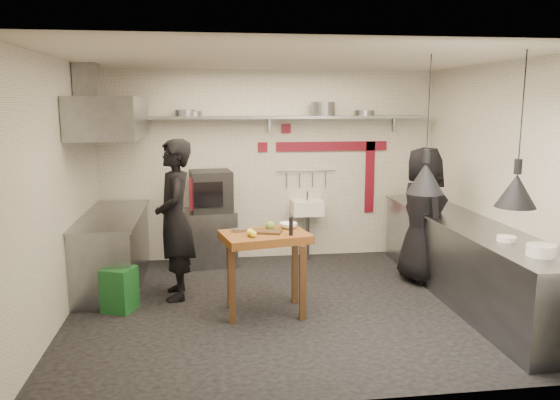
{
  "coord_description": "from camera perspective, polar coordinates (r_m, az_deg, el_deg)",
  "views": [
    {
      "loc": [
        -0.94,
        -5.96,
        2.34
      ],
      "look_at": [
        -0.08,
        0.3,
        1.2
      ],
      "focal_mm": 35.0,
      "sensor_mm": 36.0,
      "label": 1
    }
  ],
  "objects": [
    {
      "name": "oven_stand",
      "position": [
        8.01,
        -7.23,
        -3.87
      ],
      "size": [
        0.76,
        0.71,
        0.8
      ],
      "primitive_type": "cube",
      "rotation": [
        0.0,
        0.0,
        0.12
      ],
      "color": "slate",
      "rests_on": "floor"
    },
    {
      "name": "red_tile_a",
      "position": [
        8.14,
        0.64,
        7.48
      ],
      "size": [
        0.14,
        0.02,
        0.14
      ],
      "primitive_type": "cube",
      "color": "maroon",
      "rests_on": "wall_back"
    },
    {
      "name": "chef_right",
      "position": [
        7.33,
        14.66,
        -1.56
      ],
      "size": [
        0.67,
        0.93,
        1.77
      ],
      "primitive_type": "imported",
      "rotation": [
        0.0,
        0.0,
        1.7
      ],
      "color": "black",
      "rests_on": "floor"
    },
    {
      "name": "pan_far_left",
      "position": [
        7.89,
        -9.84,
        8.95
      ],
      "size": [
        0.39,
        0.39,
        0.09
      ],
      "primitive_type": "cylinder",
      "rotation": [
        0.0,
        0.0,
        -0.42
      ],
      "color": "slate",
      "rests_on": "back_shelf"
    },
    {
      "name": "sink_tap",
      "position": [
        8.14,
        2.88,
        0.45
      ],
      "size": [
        0.03,
        0.03,
        0.14
      ],
      "primitive_type": "cylinder",
      "color": "slate",
      "rests_on": "hand_sink"
    },
    {
      "name": "hood_duct",
      "position": [
        7.15,
        -19.54,
        11.34
      ],
      "size": [
        0.28,
        0.28,
        0.5
      ],
      "primitive_type": "cube",
      "color": "slate",
      "rests_on": "ceiling"
    },
    {
      "name": "sink_drain",
      "position": [
        8.23,
        2.9,
        -3.86
      ],
      "size": [
        0.06,
        0.06,
        0.66
      ],
      "primitive_type": "cylinder",
      "color": "slate",
      "rests_on": "floor"
    },
    {
      "name": "heat_lamp_far",
      "position": [
        5.46,
        23.87,
        6.69
      ],
      "size": [
        0.42,
        0.42,
        1.43
      ],
      "primitive_type": null,
      "rotation": [
        0.0,
        0.0,
        0.13
      ],
      "color": "black",
      "rests_on": "ceiling"
    },
    {
      "name": "ceiling",
      "position": [
        6.05,
        1.21,
        14.59
      ],
      "size": [
        5.0,
        5.0,
        0.0
      ],
      "primitive_type": "plane",
      "color": "beige",
      "rests_on": "floor"
    },
    {
      "name": "chef_left",
      "position": [
        6.6,
        -10.93,
        -2.04
      ],
      "size": [
        0.52,
        0.74,
        1.92
      ],
      "primitive_type": "imported",
      "rotation": [
        0.0,
        0.0,
        -1.48
      ],
      "color": "black",
      "rests_on": "floor"
    },
    {
      "name": "extractor_hood",
      "position": [
        7.11,
        -17.36,
        8.24
      ],
      "size": [
        0.78,
        1.6,
        0.5
      ],
      "primitive_type": "cube",
      "color": "slate",
      "rests_on": "ceiling"
    },
    {
      "name": "counter_left_top",
      "position": [
        7.25,
        -17.23,
        -1.56
      ],
      "size": [
        0.76,
        2.0,
        0.03
      ],
      "primitive_type": "cube",
      "color": "slate",
      "rests_on": "counter_left"
    },
    {
      "name": "plate_stack",
      "position": [
        5.61,
        25.63,
        -4.75
      ],
      "size": [
        0.33,
        0.33,
        0.11
      ],
      "primitive_type": "cylinder",
      "rotation": [
        0.0,
        0.0,
        0.33
      ],
      "color": "white",
      "rests_on": "counter_right_top"
    },
    {
      "name": "lemon_a",
      "position": [
        5.86,
        -3.17,
        -3.41
      ],
      "size": [
        0.09,
        0.09,
        0.08
      ],
      "primitive_type": "sphere",
      "rotation": [
        0.0,
        0.0,
        -0.13
      ],
      "color": "yellow",
      "rests_on": "prep_table"
    },
    {
      "name": "green_bin",
      "position": [
        6.51,
        -16.42,
        -8.92
      ],
      "size": [
        0.42,
        0.42,
        0.5
      ],
      "primitive_type": "cube",
      "rotation": [
        0.0,
        0.0,
        -0.41
      ],
      "color": "#165020",
      "rests_on": "floor"
    },
    {
      "name": "counter_left",
      "position": [
        7.36,
        -17.04,
        -5.11
      ],
      "size": [
        0.7,
        1.9,
        0.9
      ],
      "primitive_type": "cube",
      "color": "slate",
      "rests_on": "floor"
    },
    {
      "name": "prep_table",
      "position": [
        6.13,
        -1.57,
        -7.63
      ],
      "size": [
        1.03,
        0.81,
        0.92
      ],
      "primitive_type": null,
      "rotation": [
        0.0,
        0.0,
        0.21
      ],
      "color": "brown",
      "rests_on": "floor"
    },
    {
      "name": "counter_right",
      "position": [
        6.97,
        18.97,
        -6.07
      ],
      "size": [
        0.7,
        3.8,
        0.9
      ],
      "primitive_type": "cube",
      "color": "slate",
      "rests_on": "floor"
    },
    {
      "name": "floor",
      "position": [
        6.47,
        1.12,
        -10.97
      ],
      "size": [
        5.0,
        5.0,
        0.0
      ],
      "primitive_type": "plane",
      "color": "black",
      "rests_on": "ground"
    },
    {
      "name": "lemon_b",
      "position": [
        5.8,
        -2.81,
        -3.56
      ],
      "size": [
        0.08,
        0.08,
        0.07
      ],
      "primitive_type": "sphere",
      "rotation": [
        0.0,
        0.0,
        -0.15
      ],
      "color": "yellow",
      "rests_on": "prep_table"
    },
    {
      "name": "red_band_horiz",
      "position": [
        8.28,
        5.46,
        5.61
      ],
      "size": [
        1.7,
        0.02,
        0.14
      ],
      "primitive_type": "cube",
      "color": "maroon",
      "rests_on": "wall_back"
    },
    {
      "name": "pan_mid_left",
      "position": [
        7.88,
        -9.09,
        8.9
      ],
      "size": [
        0.34,
        0.34,
        0.07
      ],
      "primitive_type": "cylinder",
      "rotation": [
        0.0,
        0.0,
        0.4
      ],
      "color": "slate",
      "rests_on": "back_shelf"
    },
    {
      "name": "small_bowl_right",
      "position": [
        6.07,
        22.59,
        -3.76
      ],
      "size": [
        0.21,
        0.21,
        0.05
      ],
      "primitive_type": "cylinder",
      "rotation": [
        0.0,
        0.0,
        0.07
      ],
      "color": "white",
      "rests_on": "counter_right_top"
    },
    {
      "name": "counter_right_top",
      "position": [
        6.86,
        19.2,
        -2.33
      ],
      "size": [
        0.76,
        3.9,
        0.03
      ],
      "primitive_type": "cube",
      "color": "slate",
      "rests_on": "counter_right"
    },
    {
      "name": "shelf_bracket_left",
      "position": [
        8.09,
        -14.72,
        7.63
      ],
      "size": [
        0.04,
        0.06,
        0.24
      ],
      "primitive_type": "cube",
      "color": "slate",
      "rests_on": "wall_back"
    },
    {
      "name": "oven_glass",
      "position": [
        7.53,
        -7.46,
        0.59
      ],
      "size": [
        0.39,
        0.07,
        0.34
      ],
      "primitive_type": "cube",
      "rotation": [
        0.0,
        0.0,
        0.12
      ],
      "color": "black",
      "rests_on": "oven_door"
    },
    {
      "name": "bowl",
      "position": [
        6.21,
        0.89,
        -2.69
      ],
      "size": [
        0.23,
        0.23,
        0.06
      ],
      "primitive_type": "imported",
      "rotation": [
        0.0,
        0.0,
        0.17
      ],
      "color": "white",
      "rests_on": "prep_table"
    },
    {
      "name": "red_tile_b",
      "position": [
        8.11,
        -1.82,
        5.55
      ],
      "size": [
        0.14,
        0.02,
        0.14
      ],
      "primitive_type": "cube",
      "color": "maroon",
      "rests_on": "wall_back"
    },
    {
      "name": "wall_right",
      "position": [
        6.94,
        22.01,
        1.7
      ],
      "size": [
        0.04,
        4.2,
        2.8
      ],
      "primitive_type": "cube",
      "color": "silver",
      "rests_on": "floor"
    },
    {
      "name": "pan_right",
      "position": [
        8.22,
        8.82,
        8.99
      ],
      "size": [
        0.36,
        0.36,
        0.08
      ],
      "primitive_type": "cylinder",
      "rotation": [
        0.0,
        0.0,
        -0.33
      ],
      "color": "slate",
      "rests_on": "back_shelf"
    },
    {
      "name": "combi_oven",
      "position": [
        7.82,
        -7.22,
        0.95
      ],
      "size": [
        0.62,
        0.59,
        0.58
      ],
      "primitive_type": "cube",
      "rotation": [
        0.0,
        0.0,
        0.12
      ],
      "color": "black",
      "rests_on": "oven_stand"
    },
    {
      "name": "red_band_vert",
      "position": [
        8.49,
        9.35,
        2.37
      ],
      "size": [
        0.14,
        0.02,
        1.1
      ],
      "primitive_type": "cube",
      "color": "maroon",
      "rests_on": "wall_back"
    },
    {
      "name": "shelf_bracket_mid",
      "position": [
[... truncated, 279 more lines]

